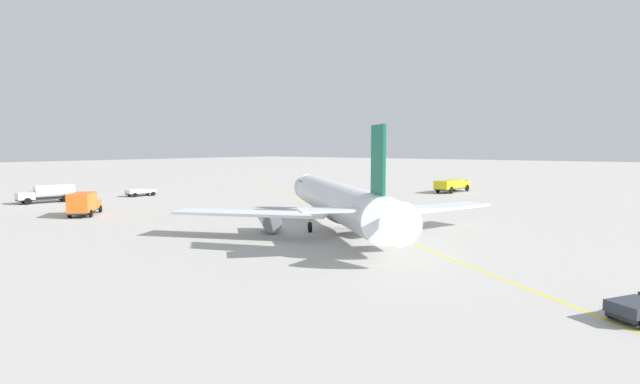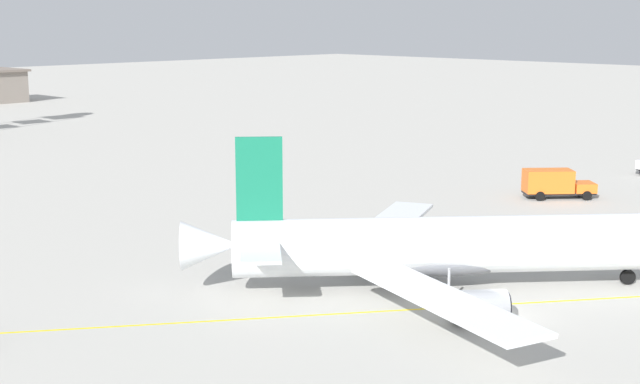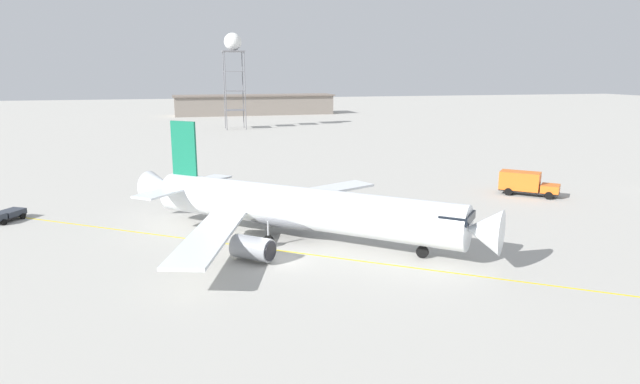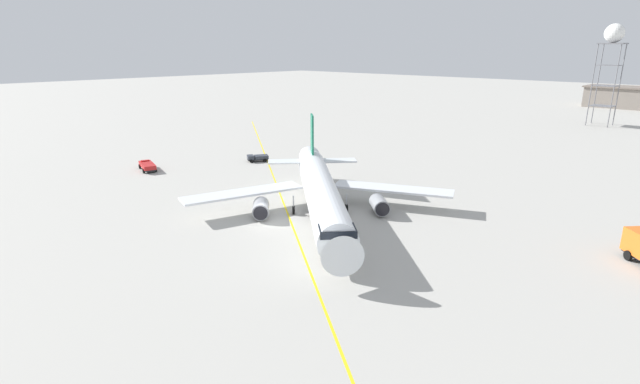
{
  "view_description": "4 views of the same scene",
  "coord_description": "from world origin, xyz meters",
  "views": [
    {
      "loc": [
        51.17,
        28.33,
        9.18
      ],
      "look_at": [
        7.96,
        -4.34,
        4.24
      ],
      "focal_mm": 27.9,
      "sensor_mm": 36.0,
      "label": 1
    },
    {
      "loc": [
        -29.05,
        46.31,
        18.91
      ],
      "look_at": [
        18.83,
        -2.2,
        5.37
      ],
      "focal_mm": 49.27,
      "sensor_mm": 36.0,
      "label": 2
    },
    {
      "loc": [
        -44.08,
        7.45,
        16.14
      ],
      "look_at": [
        6.43,
        -5.48,
        4.54
      ],
      "focal_mm": 30.47,
      "sensor_mm": 36.0,
      "label": 3
    },
    {
      "loc": [
        -34.95,
        -41.97,
        20.31
      ],
      "look_at": [
        7.09,
        -2.14,
        2.83
      ],
      "focal_mm": 26.69,
      "sensor_mm": 36.0,
      "label": 4
    }
  ],
  "objects": [
    {
      "name": "terminal_shed",
      "position": [
        165.53,
        -20.19,
        3.77
      ],
      "size": [
        15.21,
        60.77,
        7.5
      ],
      "rotation": [
        0.0,
        0.0,
        7.87
      ],
      "color": "gray",
      "rests_on": "ground_plane"
    },
    {
      "name": "baggage_truck_truck",
      "position": [
        20.36,
        26.62,
        0.72
      ],
      "size": [
        4.27,
        3.58,
        1.22
      ],
      "rotation": [
        0.0,
        0.0,
        2.61
      ],
      "color": "#232326",
      "rests_on": "ground_plane"
    },
    {
      "name": "taxiway_centreline",
      "position": [
        1.6,
        -2.71,
        0.0
      ],
      "size": [
        100.88,
        140.81,
        0.01
      ],
      "rotation": [
        0.0,
        0.0,
        4.09
      ],
      "color": "yellow",
      "rests_on": "ground_plane"
    },
    {
      "name": "catering_truck_truck",
      "position": [
        17.67,
        -36.57,
        1.66
      ],
      "size": [
        6.94,
        7.27,
        3.1
      ],
      "rotation": [
        0.0,
        0.0,
        3.97
      ],
      "color": "#232326",
      "rests_on": "ground_plane"
    },
    {
      "name": "radar_tower",
      "position": [
        113.57,
        -7.81,
        22.21
      ],
      "size": [
        6.19,
        6.19,
        26.68
      ],
      "color": "slate",
      "rests_on": "ground_plane"
    },
    {
      "name": "airliner_main",
      "position": [
        6.31,
        -3.04,
        3.02
      ],
      "size": [
        29.06,
        31.52,
        11.02
      ],
      "rotation": [
        0.0,
        0.0,
        3.99
      ],
      "color": "silver",
      "rests_on": "ground_plane"
    },
    {
      "name": "ground_plane",
      "position": [
        0.0,
        0.0,
        0.0
      ],
      "size": [
        600.0,
        600.0,
        0.0
      ],
      "primitive_type": "plane",
      "color": "#ADAAA3"
    }
  ]
}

